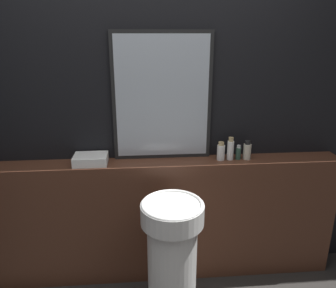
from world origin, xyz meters
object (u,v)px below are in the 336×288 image
mirror (162,97)px  lotion_bottle (238,153)px  towel_stack (91,159)px  body_wash_bottle (247,151)px  shampoo_bottle (221,152)px  pedestal_sink (172,257)px  conditioner_bottle (230,149)px

mirror → lotion_bottle: (0.54, -0.08, -0.39)m
mirror → towel_stack: size_ratio=3.85×
mirror → body_wash_bottle: mirror is taller
towel_stack → shampoo_bottle: 0.91m
towel_stack → shampoo_bottle: size_ratio=1.72×
pedestal_sink → body_wash_bottle: body_wash_bottle is taller
pedestal_sink → lotion_bottle: bearing=38.9°
mirror → shampoo_bottle: (0.41, -0.08, -0.38)m
mirror → lotion_bottle: size_ratio=8.33×
shampoo_bottle → lotion_bottle: size_ratio=1.26×
towel_stack → lotion_bottle: size_ratio=2.16×
shampoo_bottle → pedestal_sink: bearing=-132.9°
mirror → shampoo_bottle: 0.56m
towel_stack → pedestal_sink: bearing=-38.2°
mirror → towel_stack: (-0.50, -0.08, -0.41)m
towel_stack → body_wash_bottle: body_wash_bottle is taller
mirror → body_wash_bottle: (0.60, -0.08, -0.38)m
shampoo_bottle → conditioner_bottle: 0.07m
conditioner_bottle → body_wash_bottle: 0.12m
mirror → conditioner_bottle: mirror is taller
shampoo_bottle → lotion_bottle: 0.13m
pedestal_sink → lotion_bottle: (0.51, 0.41, 0.53)m
mirror → conditioner_bottle: size_ratio=5.29×
shampoo_bottle → body_wash_bottle: (0.19, 0.00, 0.00)m
shampoo_bottle → body_wash_bottle: size_ratio=0.97×
pedestal_sink → conditioner_bottle: (0.45, 0.41, 0.56)m
towel_stack → conditioner_bottle: size_ratio=1.37×
pedestal_sink → lotion_bottle: size_ratio=7.93×
lotion_bottle → body_wash_bottle: 0.06m
pedestal_sink → mirror: bearing=92.8°
pedestal_sink → conditioner_bottle: bearing=42.4°
pedestal_sink → mirror: (-0.02, 0.50, 0.93)m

